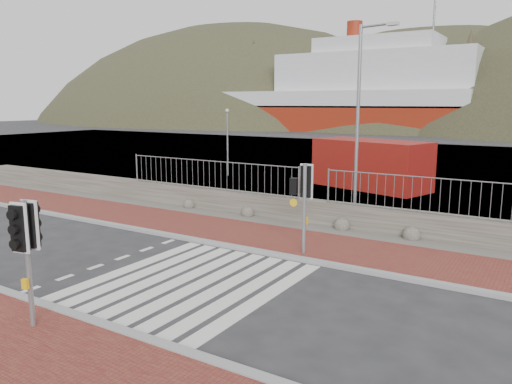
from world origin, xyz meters
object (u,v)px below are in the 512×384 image
Objects in this scene: traffic_signal_far at (303,189)px; shipping_container at (371,164)px; streetlight at (361,115)px; traffic_signal_near at (26,237)px; ferry at (337,97)px.

shipping_container is (-2.30, 12.61, -0.73)m from traffic_signal_far.
streetlight reaches higher than traffic_signal_far.
shipping_container is at bearing 78.57° from traffic_signal_near.
ferry is 57.09m from shipping_container.
streetlight is at bearing 67.43° from traffic_signal_near.
shipping_container is (23.74, -51.76, -4.09)m from ferry.
traffic_signal_far is 12.84m from shipping_container.
streetlight reaches higher than traffic_signal_near.
traffic_signal_far is at bearing -67.97° from ferry.
streetlight is (0.00, 4.54, 2.06)m from traffic_signal_far.
traffic_signal_near is (23.66, -71.68, -3.45)m from ferry.
ferry reaches higher than streetlight.
ferry is at bearing 132.16° from shipping_container.
shipping_container is (0.09, 19.92, -0.64)m from traffic_signal_near.
streetlight reaches higher than shipping_container.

